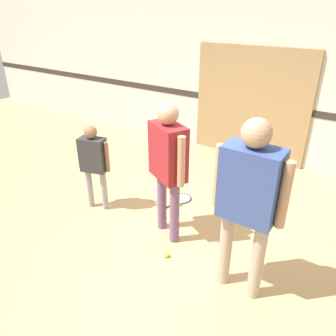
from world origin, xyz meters
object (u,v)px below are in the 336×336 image
at_px(person_student_right, 249,194).
at_px(tennis_ball_by_spare_racket, 179,203).
at_px(person_instructor, 168,159).
at_px(person_student_left, 94,159).
at_px(racket_spare_on_floor, 181,199).
at_px(tennis_ball_near_instructor, 166,255).

distance_m(person_student_right, tennis_ball_by_spare_racket, 1.99).
xyz_separation_m(person_instructor, person_student_left, (-1.18, -0.06, -0.29)).
height_order(racket_spare_on_floor, tennis_ball_near_instructor, tennis_ball_near_instructor).
xyz_separation_m(person_instructor, tennis_ball_near_instructor, (0.24, -0.38, -1.03)).
bearing_deg(racket_spare_on_floor, person_instructor, 28.28).
bearing_deg(person_student_left, tennis_ball_by_spare_racket, 18.93).
relative_size(person_instructor, tennis_ball_by_spare_racket, 26.04).
relative_size(person_student_left, racket_spare_on_floor, 2.25).
relative_size(person_student_left, tennis_ball_near_instructor, 18.92).
distance_m(person_student_right, tennis_ball_near_instructor, 1.41).
height_order(person_instructor, racket_spare_on_floor, person_instructor).
distance_m(person_student_left, racket_spare_on_floor, 1.44).
bearing_deg(tennis_ball_near_instructor, tennis_ball_by_spare_racket, 114.76).
bearing_deg(tennis_ball_by_spare_racket, person_instructor, -69.82).
distance_m(person_instructor, tennis_ball_by_spare_racket, 1.23).
distance_m(person_student_left, tennis_ball_by_spare_racket, 1.39).
height_order(person_student_left, person_student_right, person_student_right).
bearing_deg(tennis_ball_by_spare_racket, person_student_right, -36.09).
bearing_deg(person_student_right, person_student_left, -6.40).
height_order(person_instructor, person_student_left, person_instructor).
height_order(person_student_right, tennis_ball_by_spare_racket, person_student_right).
relative_size(tennis_ball_near_instructor, tennis_ball_by_spare_racket, 1.00).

